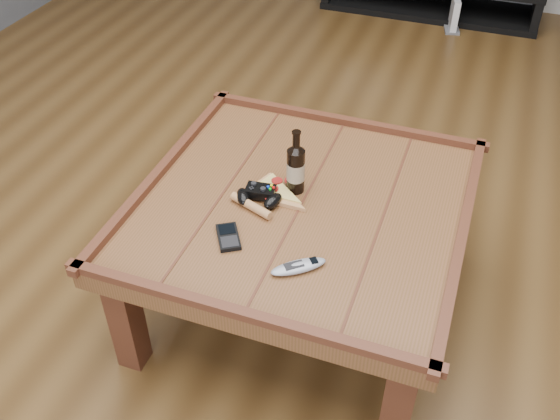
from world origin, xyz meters
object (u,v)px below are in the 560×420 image
(remote_control, at_px, (299,266))
(game_console, at_px, (454,16))
(coffee_table, at_px, (302,217))
(smartphone, at_px, (228,237))
(game_controller, at_px, (259,196))
(beer_bottle, at_px, (296,167))
(pizza_slice, at_px, (270,193))

(remote_control, distance_m, game_console, 2.79)
(coffee_table, xyz_separation_m, smartphone, (-0.15, -0.23, 0.07))
(game_controller, bearing_deg, coffee_table, 9.46)
(coffee_table, bearing_deg, game_console, 85.72)
(beer_bottle, height_order, game_controller, beer_bottle)
(coffee_table, distance_m, game_controller, 0.16)
(coffee_table, relative_size, remote_control, 6.62)
(smartphone, height_order, remote_control, remote_control)
(game_controller, height_order, pizza_slice, game_controller)
(coffee_table, height_order, game_controller, game_controller)
(game_controller, relative_size, remote_control, 1.04)
(game_controller, relative_size, smartphone, 1.28)
(beer_bottle, relative_size, game_console, 1.09)
(coffee_table, bearing_deg, remote_control, -73.75)
(coffee_table, distance_m, beer_bottle, 0.16)
(game_controller, height_order, remote_control, game_controller)
(coffee_table, relative_size, beer_bottle, 4.70)
(beer_bottle, distance_m, game_console, 2.49)
(game_controller, bearing_deg, remote_control, -55.38)
(beer_bottle, height_order, smartphone, beer_bottle)
(coffee_table, xyz_separation_m, remote_control, (0.08, -0.28, 0.07))
(game_controller, distance_m, remote_control, 0.32)
(game_console, bearing_deg, game_controller, -110.36)
(beer_bottle, bearing_deg, pizza_slice, -139.37)
(beer_bottle, height_order, remote_control, beer_bottle)
(beer_bottle, relative_size, game_controller, 1.36)
(remote_control, relative_size, game_console, 0.78)
(beer_bottle, xyz_separation_m, remote_control, (0.12, -0.33, -0.08))
(coffee_table, xyz_separation_m, game_controller, (-0.13, -0.04, 0.08))
(game_console, bearing_deg, remote_control, -105.42)
(pizza_slice, relative_size, game_console, 1.56)
(beer_bottle, height_order, game_console, beer_bottle)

